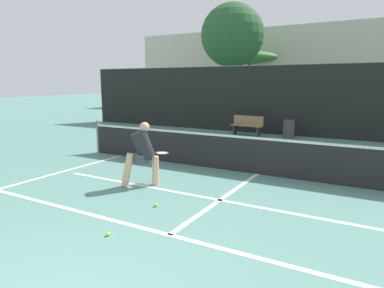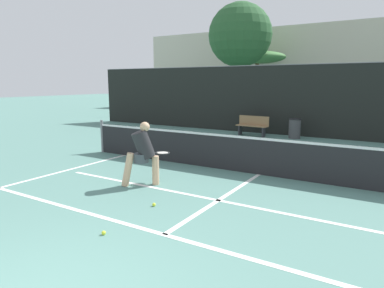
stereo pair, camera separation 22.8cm
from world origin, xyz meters
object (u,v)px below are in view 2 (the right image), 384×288
(courtside_bench, at_px, (253,125))
(trash_bin, at_px, (295,129))
(player_practicing, at_px, (143,152))
(parked_car, at_px, (326,115))

(courtside_bench, xyz_separation_m, trash_bin, (1.78, 0.19, -0.04))
(player_practicing, bearing_deg, trash_bin, 40.54)
(courtside_bench, height_order, trash_bin, courtside_bench)
(player_practicing, xyz_separation_m, courtside_bench, (-0.61, 8.19, -0.31))
(courtside_bench, bearing_deg, trash_bin, 11.32)
(parked_car, bearing_deg, trash_bin, -95.03)
(player_practicing, bearing_deg, parked_car, 41.55)
(parked_car, bearing_deg, player_practicing, -96.90)
(player_practicing, xyz_separation_m, parked_car, (1.57, 12.93, -0.16))
(trash_bin, distance_m, parked_car, 4.57)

